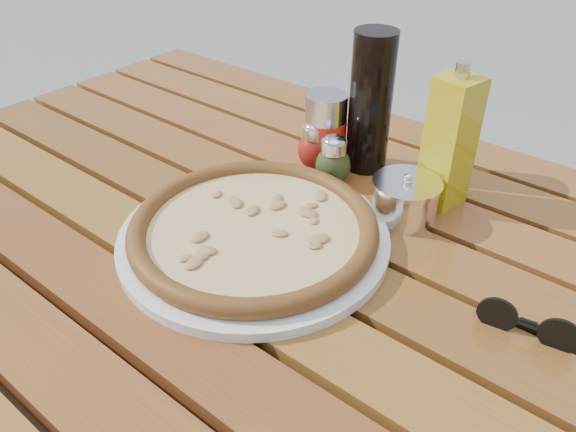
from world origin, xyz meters
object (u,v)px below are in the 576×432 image
Objects in this scene: plate at (254,238)px; olive_oil_cruet at (450,141)px; table at (279,283)px; dark_bottle at (371,103)px; soda_can at (325,131)px; parmesan_tin at (405,199)px; oregano_shaker at (333,161)px; sunglasses at (528,325)px; pizza at (254,228)px; pepper_shaker at (315,146)px.

olive_oil_cruet is (0.15, 0.25, 0.09)m from plate.
dark_bottle reaches higher than table.
plate is 0.24m from soda_can.
dark_bottle is at bearing 30.93° from soda_can.
parmesan_tin is (0.10, 0.15, 0.11)m from table.
oregano_shaker is 0.74× the size of sunglasses.
oregano_shaker reaches higher than plate.
pizza is 0.19m from oregano_shaker.
oregano_shaker reaches higher than sunglasses.
plate is at bearing -74.66° from pepper_shaker.
pepper_shaker reaches higher than plate.
soda_can reaches higher than table.
table is at bearing 41.73° from pizza.
plate is 0.35m from sunglasses.
pizza is 4.81× the size of pepper_shaker.
pizza is 3.29× the size of soda_can.
table is at bearing -79.56° from oregano_shaker.
olive_oil_cruet is at bearing 126.39° from sunglasses.
soda_can reaches higher than sunglasses.
pepper_shaker is (-0.06, 0.21, 0.03)m from plate.
soda_can is (-0.08, 0.21, 0.13)m from table.
olive_oil_cruet reaches higher than pizza.
pepper_shaker is 0.43m from sunglasses.
soda_can is at bearing 73.63° from pepper_shaker.
dark_bottle is at bearing 81.16° from oregano_shaker.
oregano_shaker is 0.66× the size of parmesan_tin.
sunglasses is at bearing -20.73° from pepper_shaker.
pepper_shaker is at bearing -106.37° from soda_can.
soda_can is at bearing 137.53° from oregano_shaker.
dark_bottle is 1.76× the size of parmesan_tin.
parmesan_tin is (0.13, 0.18, 0.02)m from plate.
soda_can is at bearing 102.71° from plate.
olive_oil_cruet is 0.28m from sunglasses.
pizza is 0.35m from sunglasses.
parmesan_tin is at bearing 54.41° from plate.
soda_can reaches higher than parmesan_tin.
sunglasses is at bearing -23.49° from soda_can.
table is at bearing -123.36° from parmesan_tin.
dark_bottle is at bearing 139.05° from sunglasses.
pizza is at bearing -91.15° from dark_bottle.
parmesan_tin reaches higher than table.
oregano_shaker is at bearing -98.84° from dark_bottle.
olive_oil_cruet is (0.15, 0.06, 0.06)m from oregano_shaker.
plate is at bearing -138.27° from table.
dark_bottle reaches higher than parmesan_tin.
parmesan_tin is 1.13× the size of sunglasses.
table is at bearing 177.50° from sunglasses.
soda_can is (-0.05, 0.23, 0.05)m from plate.
parmesan_tin is at bearing 56.64° from table.
dark_bottle is at bearing 173.53° from olive_oil_cruet.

